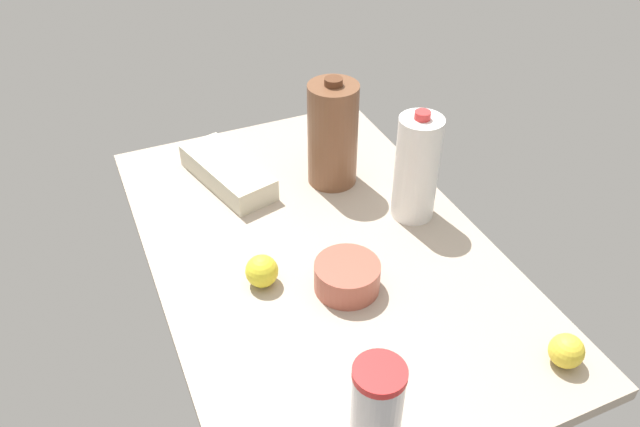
# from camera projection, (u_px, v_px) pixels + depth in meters

# --- Properties ---
(countertop) EXTENTS (1.20, 0.76, 0.03)m
(countertop) POSITION_uv_depth(u_px,v_px,m) (320.00, 252.00, 1.47)
(countertop) COLOR #AD9D8A
(countertop) RESTS_ON ground
(mixing_bowl) EXTENTS (0.14, 0.14, 0.07)m
(mixing_bowl) POSITION_uv_depth(u_px,v_px,m) (347.00, 276.00, 1.33)
(mixing_bowl) COLOR #A65240
(mixing_bowl) RESTS_ON countertop
(chocolate_milk_jug) EXTENTS (0.13, 0.13, 0.30)m
(chocolate_milk_jug) POSITION_uv_depth(u_px,v_px,m) (333.00, 134.00, 1.59)
(chocolate_milk_jug) COLOR brown
(chocolate_milk_jug) RESTS_ON countertop
(egg_carton) EXTENTS (0.32, 0.19, 0.06)m
(egg_carton) POSITION_uv_depth(u_px,v_px,m) (228.00, 172.00, 1.65)
(egg_carton) COLOR beige
(egg_carton) RESTS_ON countertop
(tumbler_cup) EXTENTS (0.09, 0.09, 0.18)m
(tumbler_cup) POSITION_uv_depth(u_px,v_px,m) (377.00, 406.00, 1.01)
(tumbler_cup) COLOR silver
(tumbler_cup) RESTS_ON countertop
(milk_jug) EXTENTS (0.11, 0.11, 0.29)m
(milk_jug) POSITION_uv_depth(u_px,v_px,m) (417.00, 168.00, 1.48)
(milk_jug) COLOR white
(milk_jug) RESTS_ON countertop
(lemon_far_back) EXTENTS (0.07, 0.07, 0.07)m
(lemon_far_back) POSITION_uv_depth(u_px,v_px,m) (566.00, 351.00, 1.17)
(lemon_far_back) COLOR yellow
(lemon_far_back) RESTS_ON countertop
(lemon_near_front) EXTENTS (0.07, 0.07, 0.07)m
(lemon_near_front) POSITION_uv_depth(u_px,v_px,m) (262.00, 271.00, 1.34)
(lemon_near_front) COLOR yellow
(lemon_near_front) RESTS_ON countertop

